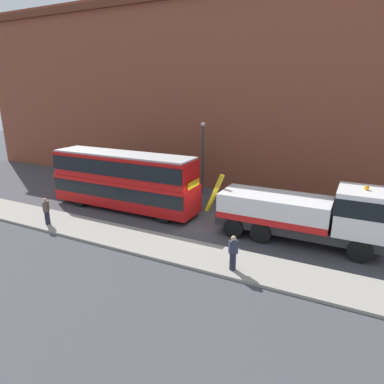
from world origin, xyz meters
The scene contains 8 objects.
ground_plane centered at (0.00, 0.00, 0.00)m, with size 120.00×120.00×0.00m, color #424247.
near_kerb centered at (0.00, -4.20, 0.07)m, with size 60.00×2.80×0.15m, color gray.
building_facade centered at (0.00, 8.17, 8.07)m, with size 60.00×1.50×16.00m.
recovery_tow_truck centered at (5.97, -0.02, 1.76)m, with size 10.14×2.66×3.67m.
double_decker_bus centered at (-6.48, -0.02, 2.23)m, with size 11.05×2.56×4.06m.
pedestrian_onlooker centered at (-8.80, -4.83, 0.99)m, with size 0.42×0.48×1.71m.
pedestrian_bystander centered at (3.52, -4.92, 0.99)m, with size 0.48×0.44×1.71m.
street_lamp centered at (-3.14, 5.98, 3.47)m, with size 0.36×0.36×5.83m.
Camera 1 is at (8.23, -18.40, 8.21)m, focal length 31.68 mm.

